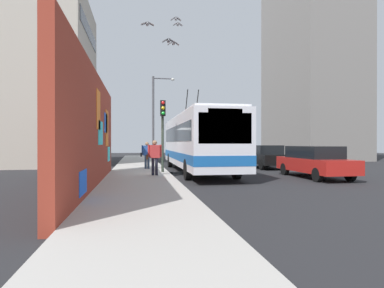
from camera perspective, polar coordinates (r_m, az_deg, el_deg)
ground_plane at (r=17.35m, az=-3.99°, el=-5.57°), size 80.00×80.00×0.00m
sidewalk_slab at (r=17.25m, az=-9.31°, el=-5.35°), size 48.00×3.20×0.15m
graffiti_wall at (r=12.76m, az=-17.04°, el=2.22°), size 12.91×0.32×4.39m
building_far_left at (r=28.71m, az=-25.07°, el=9.91°), size 9.96×7.26×13.19m
building_far_right at (r=38.43m, az=20.30°, el=13.29°), size 11.56×6.77×20.93m
city_bus at (r=19.20m, az=0.85°, el=0.57°), size 12.63×2.65×5.15m
parked_car_red at (r=17.17m, az=20.85°, el=-2.84°), size 4.86×1.84×1.58m
parked_car_black at (r=22.78m, az=12.80°, el=-2.10°), size 4.40×1.86×1.58m
pedestrian_midblock at (r=20.03m, az=-8.01°, el=-1.60°), size 0.22×0.74×1.65m
pedestrian_at_curb at (r=15.95m, az=-6.67°, el=-1.88°), size 0.23×0.76×1.72m
traffic_light at (r=17.48m, az=-5.21°, el=3.64°), size 0.49×0.28×3.91m
street_lamp at (r=25.86m, az=-6.47°, el=5.42°), size 0.44×1.80×6.90m
flying_pigeons at (r=16.05m, az=-4.01°, el=19.52°), size 4.12×2.30×2.29m
curbside_puddle at (r=18.49m, az=-2.47°, el=-5.21°), size 2.14×2.14×0.00m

